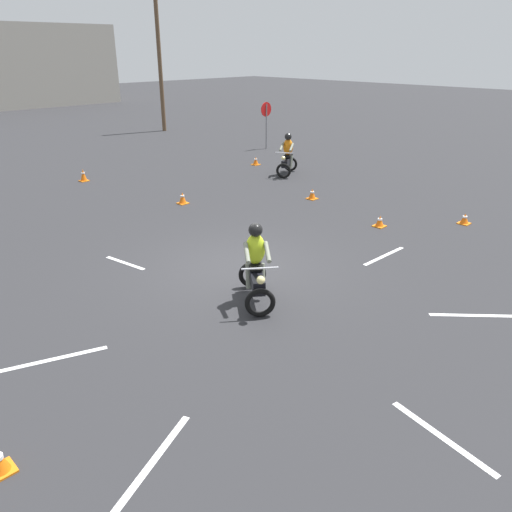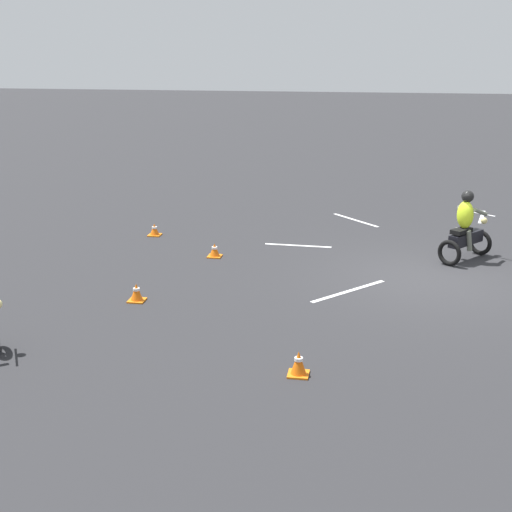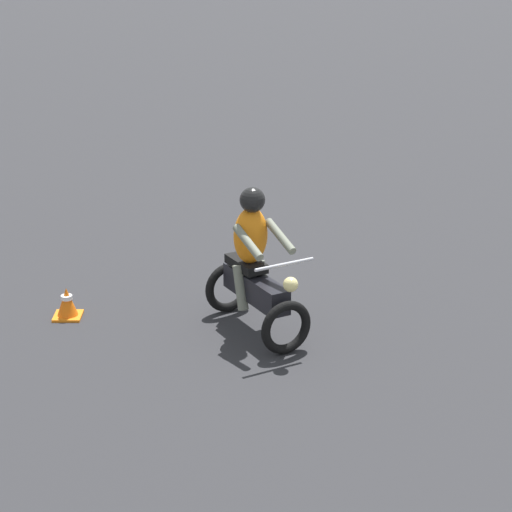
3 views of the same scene
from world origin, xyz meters
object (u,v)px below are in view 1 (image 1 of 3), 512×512
Objects in this scene: stop_sign at (266,116)px; traffic_cone_far_left at (83,175)px; traffic_cone_far_center at (465,219)px; traffic_cone_mid_left at (256,161)px; traffic_cone_mid_center at (380,221)px; motorcycle_rider_foreground at (256,268)px; utility_pole_near at (160,62)px; traffic_cone_near_left at (312,194)px; traffic_cone_far_right at (183,198)px; motorcycle_rider_background at (287,157)px.

stop_sign is 9.96m from traffic_cone_far_left.
stop_sign reaches higher than traffic_cone_far_center.
traffic_cone_mid_left is (-3.08, -2.34, -1.46)m from stop_sign.
traffic_cone_mid_center is 8.97m from traffic_cone_mid_left.
motorcycle_rider_foreground is 0.21× the size of utility_pole_near.
traffic_cone_far_center is 21.71m from utility_pole_near.
traffic_cone_far_center is (7.74, -0.94, -0.58)m from motorcycle_rider_foreground.
traffic_cone_mid_left is 7.28m from traffic_cone_far_left.
traffic_cone_near_left is 0.92× the size of traffic_cone_far_right.
motorcycle_rider_foreground is 3.49× the size of traffic_cone_far_left.
traffic_cone_mid_left is 11.97m from utility_pole_near.
traffic_cone_far_left is 0.06× the size of utility_pole_near.
traffic_cone_far_center is at bearing -97.32° from traffic_cone_mid_left.
traffic_cone_mid_left is at bearing -21.52° from traffic_cone_far_left.
traffic_cone_far_right is 0.83× the size of traffic_cone_far_left.
stop_sign is 7.19× the size of traffic_cone_far_center.
traffic_cone_mid_center is 20.64m from utility_pole_near.
traffic_cone_mid_center is 1.02× the size of traffic_cone_far_center.
traffic_cone_mid_center is at bearing -65.84° from traffic_cone_far_right.
traffic_cone_far_right is at bearing -157.22° from traffic_cone_mid_left.
traffic_cone_mid_center is (5.76, 0.69, -0.57)m from motorcycle_rider_foreground.
stop_sign is at bearing -88.73° from utility_pole_near.
traffic_cone_mid_left is (9.02, 9.05, -0.55)m from motorcycle_rider_foreground.
motorcycle_rider_foreground is at bearing -115.41° from traffic_cone_far_right.
stop_sign reaches higher than motorcycle_rider_foreground.
traffic_cone_far_left is 13.28m from utility_pole_near.
motorcycle_rider_foreground reaches higher than traffic_cone_mid_left.
traffic_cone_far_left is (-4.35, 7.84, 0.06)m from traffic_cone_near_left.
motorcycle_rider_foreground reaches higher than traffic_cone_far_right.
motorcycle_rider_foreground is at bearing -149.53° from traffic_cone_near_left.
traffic_cone_near_left is (6.60, 3.88, -0.55)m from motorcycle_rider_foreground.
stop_sign is at bearing 59.35° from traffic_cone_mid_center.
traffic_cone_far_center is at bearing -66.56° from traffic_cone_far_left.
utility_pole_near is at bearing 75.24° from traffic_cone_mid_left.
stop_sign is 7.04× the size of traffic_cone_mid_center.
traffic_cone_far_center is (-1.28, -9.99, -0.02)m from traffic_cone_mid_left.
utility_pole_near is at bearing -82.77° from motorcycle_rider_foreground.
utility_pole_near is (3.24, 13.13, 3.29)m from motorcycle_rider_background.
traffic_cone_near_left is at bearing -108.23° from utility_pole_near.
traffic_cone_far_left is at bearing 178.11° from stop_sign.
utility_pole_near reaches higher than traffic_cone_mid_left.
traffic_cone_mid_left is at bearing 82.68° from traffic_cone_far_center.
traffic_cone_mid_center is at bearing -111.32° from traffic_cone_mid_left.
traffic_cone_far_right is (-5.55, -0.31, -0.54)m from motorcycle_rider_background.
utility_pole_near is at bearing 56.82° from traffic_cone_far_right.
traffic_cone_mid_left reaches higher than traffic_cone_mid_center.
traffic_cone_mid_center is (-6.34, -10.70, -1.48)m from stop_sign.
stop_sign is 9.43m from traffic_cone_near_left.
stop_sign reaches higher than traffic_cone_mid_left.
traffic_cone_far_right reaches higher than traffic_cone_mid_center.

